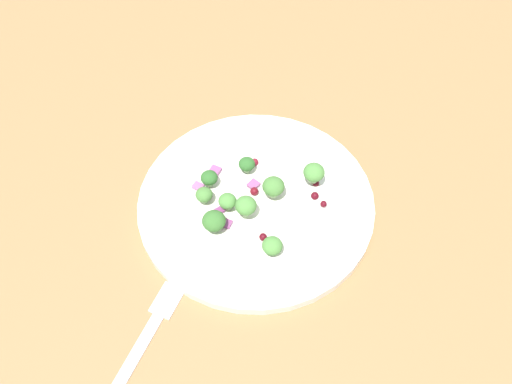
{
  "coord_description": "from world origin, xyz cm",
  "views": [
    {
      "loc": [
        32.69,
        16.4,
        51.16
      ],
      "look_at": [
        1.94,
        -1.53,
        2.7
      ],
      "focal_mm": 37.83,
      "sensor_mm": 36.0,
      "label": 1
    }
  ],
  "objects_px": {
    "broccoli_floret_0": "(204,195)",
    "broccoli_floret_2": "(214,221)",
    "plate": "(256,202)",
    "fork": "(135,356)",
    "broccoli_floret_1": "(272,246)"
  },
  "relations": [
    {
      "from": "broccoli_floret_1",
      "to": "broccoli_floret_2",
      "type": "xyz_separation_m",
      "value": [
        0.01,
        -0.07,
        0.0
      ]
    },
    {
      "from": "plate",
      "to": "broccoli_floret_0",
      "type": "xyz_separation_m",
      "value": [
        0.03,
        -0.05,
        0.02
      ]
    },
    {
      "from": "plate",
      "to": "broccoli_floret_2",
      "type": "height_order",
      "value": "broccoli_floret_2"
    },
    {
      "from": "plate",
      "to": "broccoli_floret_1",
      "type": "bearing_deg",
      "value": 43.81
    },
    {
      "from": "plate",
      "to": "broccoli_floret_1",
      "type": "distance_m",
      "value": 0.07
    },
    {
      "from": "broccoli_floret_1",
      "to": "broccoli_floret_2",
      "type": "distance_m",
      "value": 0.07
    },
    {
      "from": "plate",
      "to": "broccoli_floret_0",
      "type": "height_order",
      "value": "broccoli_floret_0"
    },
    {
      "from": "fork",
      "to": "plate",
      "type": "bearing_deg",
      "value": 176.96
    },
    {
      "from": "broccoli_floret_0",
      "to": "plate",
      "type": "bearing_deg",
      "value": 124.69
    },
    {
      "from": "broccoli_floret_1",
      "to": "fork",
      "type": "bearing_deg",
      "value": -21.03
    },
    {
      "from": "broccoli_floret_0",
      "to": "fork",
      "type": "distance_m",
      "value": 0.18
    },
    {
      "from": "broccoli_floret_0",
      "to": "broccoli_floret_2",
      "type": "xyz_separation_m",
      "value": [
        0.03,
        0.03,
        0.0
      ]
    },
    {
      "from": "broccoli_floret_0",
      "to": "broccoli_floret_2",
      "type": "relative_size",
      "value": 0.76
    },
    {
      "from": "plate",
      "to": "fork",
      "type": "xyz_separation_m",
      "value": [
        0.21,
        -0.01,
        -0.01
      ]
    },
    {
      "from": "plate",
      "to": "broccoli_floret_0",
      "type": "relative_size",
      "value": 13.78
    }
  ]
}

